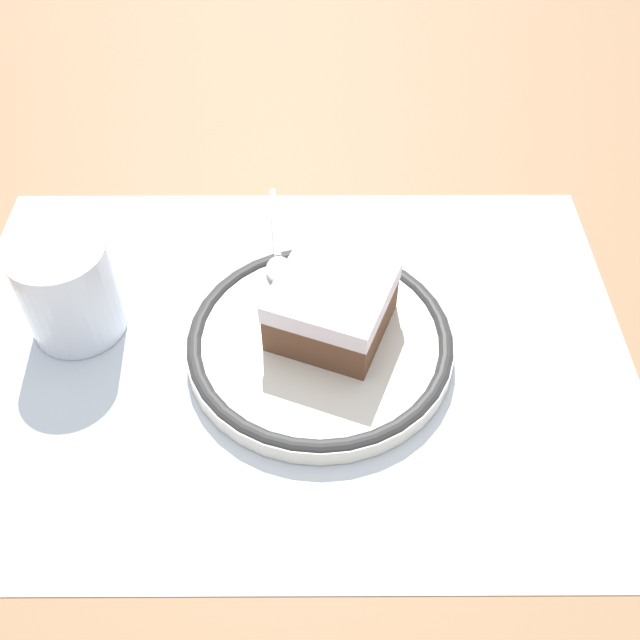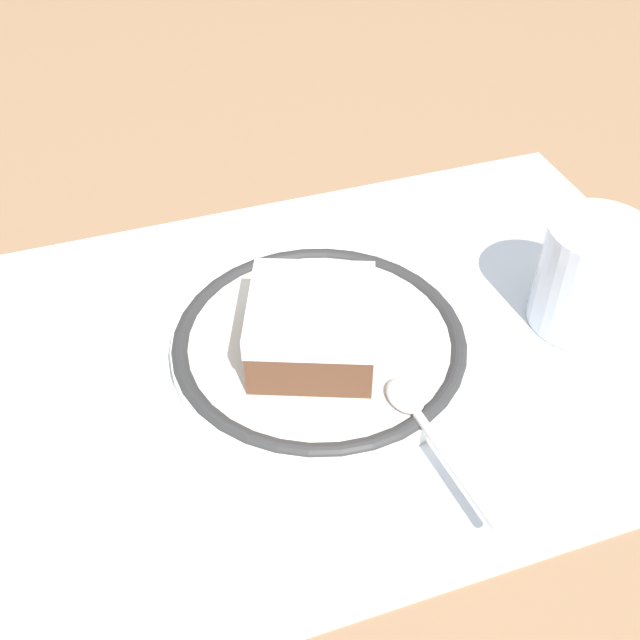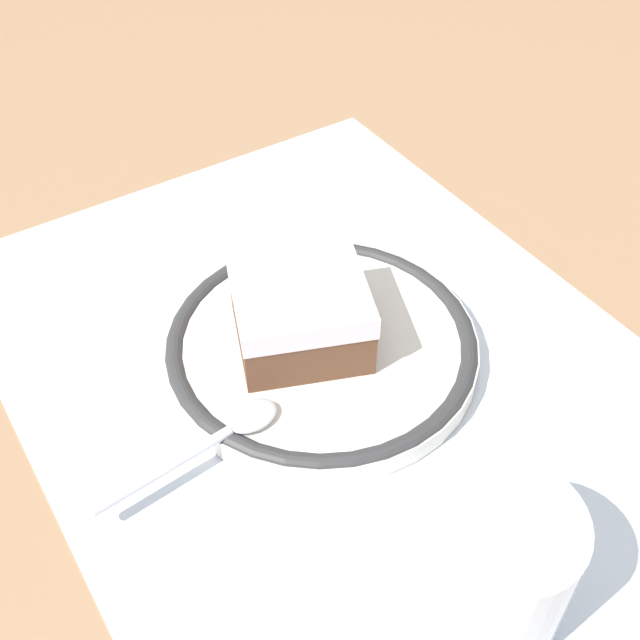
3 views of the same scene
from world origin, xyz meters
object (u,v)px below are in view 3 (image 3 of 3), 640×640
plate (320,346)px  spoon (220,436)px  cake_slice (300,312)px  napkin (304,186)px  cup (493,573)px

plate → spoon: bearing=-68.8°
plate → cake_slice: bearing=-133.6°
cake_slice → napkin: size_ratio=0.94×
cup → napkin: 0.40m
cup → napkin: cup is taller
cake_slice → spoon: 0.10m
cake_slice → napkin: bearing=147.4°
spoon → napkin: (-0.22, 0.20, -0.02)m
cake_slice → napkin: cake_slice is taller
plate → napkin: 0.20m
spoon → cake_slice: bearing=118.2°
cup → cake_slice: bearing=175.4°
napkin → cake_slice: bearing=-32.6°
plate → cup: bearing=-7.5°
plate → cup: 0.21m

